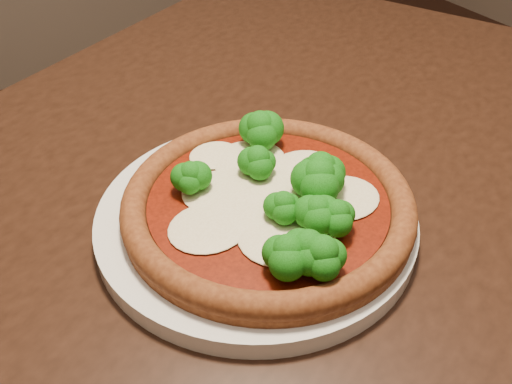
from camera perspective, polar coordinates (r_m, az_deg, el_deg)
dining_table at (r=0.66m, az=-0.57°, el=-6.32°), size 1.28×1.12×0.75m
plate at (r=0.52m, az=0.00°, el=-2.64°), size 0.29×0.29×0.02m
pizza at (r=0.50m, az=1.70°, el=-0.86°), size 0.26×0.26×0.06m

